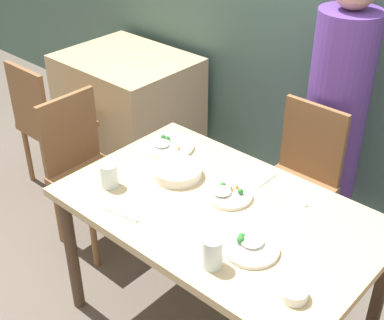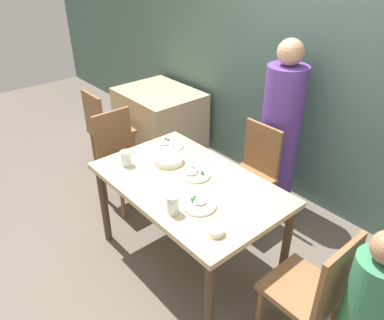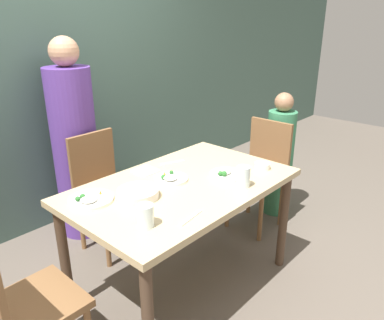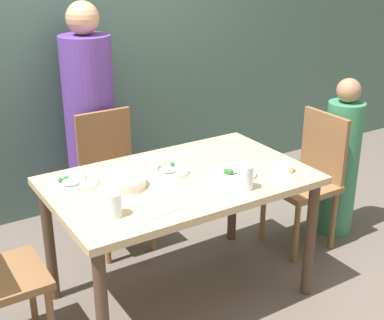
% 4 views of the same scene
% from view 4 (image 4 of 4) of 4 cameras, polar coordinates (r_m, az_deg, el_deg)
% --- Properties ---
extents(ground_plane, '(10.00, 10.00, 0.00)m').
position_cam_4_polar(ground_plane, '(3.24, -1.17, -14.13)').
color(ground_plane, '#60564C').
extents(wall_back, '(10.00, 0.06, 2.70)m').
position_cam_4_polar(wall_back, '(3.97, -12.46, 13.39)').
color(wall_back, '#4C6B60').
rests_on(wall_back, ground_plane).
extents(dining_table, '(1.39, 0.86, 0.75)m').
position_cam_4_polar(dining_table, '(2.90, -1.27, -3.42)').
color(dining_table, tan).
rests_on(dining_table, ground_plane).
extents(chair_adult_spot, '(0.40, 0.40, 0.91)m').
position_cam_4_polar(chair_adult_spot, '(3.58, -8.41, -1.63)').
color(chair_adult_spot, brown).
rests_on(chair_adult_spot, ground_plane).
extents(chair_child_spot, '(0.40, 0.40, 0.91)m').
position_cam_4_polar(chair_child_spot, '(3.61, 12.34, -1.67)').
color(chair_child_spot, brown).
rests_on(chair_child_spot, ground_plane).
extents(person_adult, '(0.35, 0.35, 1.58)m').
position_cam_4_polar(person_adult, '(3.79, -10.75, 3.43)').
color(person_adult, '#5B3893').
rests_on(person_adult, ground_plane).
extents(person_child, '(0.24, 0.24, 1.11)m').
position_cam_4_polar(person_child, '(3.80, 15.56, -0.41)').
color(person_child, '#387F56').
rests_on(person_child, ground_plane).
extents(bowl_curry, '(0.23, 0.23, 0.05)m').
position_cam_4_polar(bowl_curry, '(2.77, -7.33, -2.32)').
color(bowl_curry, silver).
rests_on(bowl_curry, dining_table).
extents(plate_rice_adult, '(0.22, 0.22, 0.05)m').
position_cam_4_polar(plate_rice_adult, '(2.89, 4.53, -1.35)').
color(plate_rice_adult, white).
rests_on(plate_rice_adult, dining_table).
extents(plate_rice_child, '(0.25, 0.25, 0.05)m').
position_cam_4_polar(plate_rice_child, '(2.84, -12.52, -2.35)').
color(plate_rice_child, white).
rests_on(plate_rice_child, dining_table).
extents(plate_noodles, '(0.21, 0.21, 0.05)m').
position_cam_4_polar(plate_noodles, '(2.91, -2.50, -1.12)').
color(plate_noodles, white).
rests_on(plate_noodles, dining_table).
extents(bowl_rice_small, '(0.10, 0.10, 0.04)m').
position_cam_4_polar(bowl_rice_small, '(2.97, 9.80, -0.80)').
color(bowl_rice_small, white).
rests_on(bowl_rice_small, dining_table).
extents(glass_water_tall, '(0.08, 0.08, 0.11)m').
position_cam_4_polar(glass_water_tall, '(2.47, -8.44, -4.72)').
color(glass_water_tall, silver).
rests_on(glass_water_tall, dining_table).
extents(glass_water_short, '(0.08, 0.08, 0.13)m').
position_cam_4_polar(glass_water_short, '(2.72, 5.73, -1.85)').
color(glass_water_short, silver).
rests_on(glass_water_short, dining_table).
extents(napkin_folded, '(0.14, 0.14, 0.01)m').
position_cam_4_polar(napkin_folded, '(3.10, -4.69, 0.06)').
color(napkin_folded, white).
rests_on(napkin_folded, dining_table).
extents(fork_steel, '(0.18, 0.05, 0.01)m').
position_cam_4_polar(fork_steel, '(2.49, -3.05, -5.75)').
color(fork_steel, silver).
rests_on(fork_steel, dining_table).
extents(spoon_steel, '(0.18, 0.08, 0.01)m').
position_cam_4_polar(spoon_steel, '(3.18, -0.90, 0.72)').
color(spoon_steel, silver).
rests_on(spoon_steel, dining_table).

